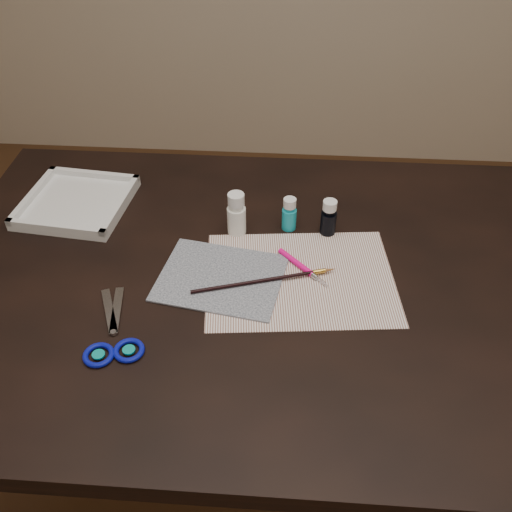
# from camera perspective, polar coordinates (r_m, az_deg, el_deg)

# --- Properties ---
(ground) EXTENTS (3.50, 3.50, 0.02)m
(ground) POSITION_cam_1_polar(r_m,az_deg,el_deg) (1.74, 0.00, -20.75)
(ground) COLOR #422614
(ground) RESTS_ON ground
(table) EXTENTS (1.30, 0.90, 0.75)m
(table) POSITION_cam_1_polar(r_m,az_deg,el_deg) (1.41, 0.00, -13.23)
(table) COLOR black
(table) RESTS_ON ground
(paper) EXTENTS (0.39, 0.32, 0.00)m
(paper) POSITION_cam_1_polar(r_m,az_deg,el_deg) (1.13, 4.44, -2.19)
(paper) COLOR white
(paper) RESTS_ON table
(canvas) EXTENTS (0.27, 0.23, 0.00)m
(canvas) POSITION_cam_1_polar(r_m,az_deg,el_deg) (1.12, -3.54, -2.18)
(canvas) COLOR black
(canvas) RESTS_ON paper
(paint_bottle_white) EXTENTS (0.04, 0.04, 0.10)m
(paint_bottle_white) POSITION_cam_1_polar(r_m,az_deg,el_deg) (1.21, -1.97, 4.26)
(paint_bottle_white) COLOR white
(paint_bottle_white) RESTS_ON table
(paint_bottle_cyan) EXTENTS (0.04, 0.04, 0.08)m
(paint_bottle_cyan) POSITION_cam_1_polar(r_m,az_deg,el_deg) (1.22, 3.35, 4.24)
(paint_bottle_cyan) COLOR #169FB2
(paint_bottle_cyan) RESTS_ON table
(paint_bottle_navy) EXTENTS (0.04, 0.04, 0.08)m
(paint_bottle_navy) POSITION_cam_1_polar(r_m,az_deg,el_deg) (1.22, 7.28, 3.86)
(paint_bottle_navy) COLOR black
(paint_bottle_navy) RESTS_ON table
(paintbrush) EXTENTS (0.28, 0.10, 0.01)m
(paintbrush) POSITION_cam_1_polar(r_m,az_deg,el_deg) (1.10, 0.93, -2.42)
(paintbrush) COLOR black
(paintbrush) RESTS_ON canvas
(craft_knife) EXTENTS (0.11, 0.11, 0.01)m
(craft_knife) POSITION_cam_1_polar(r_m,az_deg,el_deg) (1.14, 4.80, -1.21)
(craft_knife) COLOR #FF0A83
(craft_knife) RESTS_ON paper
(scissors) EXTENTS (0.18, 0.23, 0.01)m
(scissors) POSITION_cam_1_polar(r_m,az_deg,el_deg) (1.06, -14.51, -6.74)
(scissors) COLOR silver
(scissors) RESTS_ON table
(palette_tray) EXTENTS (0.25, 0.25, 0.03)m
(palette_tray) POSITION_cam_1_polar(r_m,az_deg,el_deg) (1.36, -17.50, 5.21)
(palette_tray) COLOR silver
(palette_tray) RESTS_ON table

